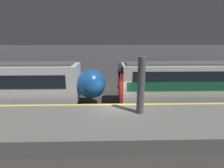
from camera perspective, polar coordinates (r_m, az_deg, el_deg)
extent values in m
plane|color=#33302D|center=(13.63, 1.15, -10.28)|extent=(120.00, 120.00, 0.00)
cube|color=slate|center=(11.23, 1.74, -13.34)|extent=(40.00, 4.89, 0.97)
cube|color=#EAD14C|center=(13.11, 1.20, -6.70)|extent=(40.00, 0.30, 0.01)
cube|color=gray|center=(19.35, 0.29, 5.10)|extent=(50.00, 0.15, 5.01)
cylinder|color=#56565B|center=(11.28, 9.43, -0.61)|extent=(0.48, 0.48, 3.71)
ellipsoid|color=#195199|center=(15.09, -6.72, 0.15)|extent=(2.42, 2.63, 2.51)
sphere|color=#F2EFCC|center=(15.15, -3.09, -1.46)|extent=(0.20, 0.20, 0.20)
cube|color=black|center=(17.64, 27.05, -4.89)|extent=(13.15, 2.34, 0.64)
cube|color=silver|center=(17.16, 27.75, 0.83)|extent=(14.29, 2.86, 2.98)
cube|color=#145638|center=(15.98, 30.17, -0.64)|extent=(13.72, 0.02, 0.72)
cube|color=black|center=(15.82, 30.53, 2.07)|extent=(12.86, 0.02, 0.84)
cube|color=red|center=(15.09, 2.75, -0.11)|extent=(0.25, 2.80, 2.39)
cube|color=black|center=(14.82, 2.80, 4.35)|extent=(0.25, 2.52, 0.96)
sphere|color=#EA4C42|center=(14.58, 2.30, -2.36)|extent=(0.18, 0.18, 0.18)
sphere|color=#EA4C42|center=(15.81, 2.00, -0.98)|extent=(0.18, 0.18, 0.18)
cube|color=#4C4C51|center=(16.90, 28.39, 5.97)|extent=(13.72, 2.06, 0.14)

